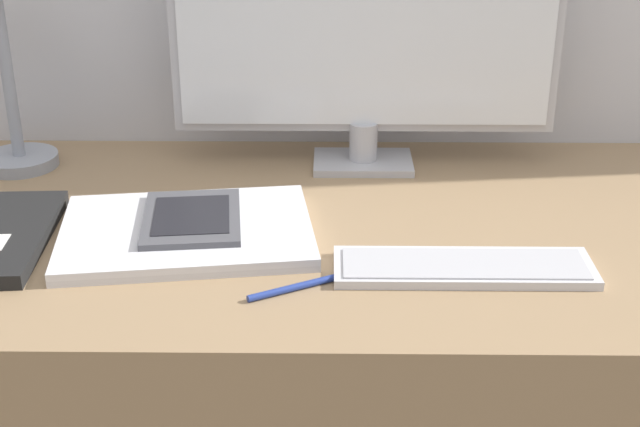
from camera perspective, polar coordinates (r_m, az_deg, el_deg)
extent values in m
cube|color=#B7B7BC|center=(1.49, 2.76, 3.29)|extent=(0.16, 0.11, 0.01)
cylinder|color=#B7B7BC|center=(1.48, 2.79, 4.65)|extent=(0.05, 0.05, 0.06)
cube|color=#B7B7BC|center=(1.43, 2.94, 11.63)|extent=(0.62, 0.01, 0.33)
cube|color=white|center=(1.42, 2.95, 11.56)|extent=(0.59, 0.01, 0.30)
cube|color=silver|center=(1.16, 9.17, -3.44)|extent=(0.33, 0.10, 0.01)
cube|color=#B7B7BC|center=(1.16, 9.21, -3.19)|extent=(0.31, 0.08, 0.00)
cube|color=silver|center=(1.25, -8.50, -1.35)|extent=(0.38, 0.29, 0.01)
cube|color=silver|center=(1.25, -8.53, -0.96)|extent=(0.38, 0.29, 0.01)
cube|color=#4C4C51|center=(1.26, -8.21, -0.29)|extent=(0.15, 0.19, 0.01)
cube|color=black|center=(1.25, -8.22, -0.08)|extent=(0.12, 0.14, 0.00)
cylinder|color=#999EA8|center=(1.57, -18.64, 3.23)|extent=(0.12, 0.12, 0.02)
cylinder|color=#999EA8|center=(1.52, -19.44, 8.82)|extent=(0.02, 0.02, 0.30)
cylinder|color=navy|center=(1.11, -1.47, -4.71)|extent=(0.12, 0.07, 0.01)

